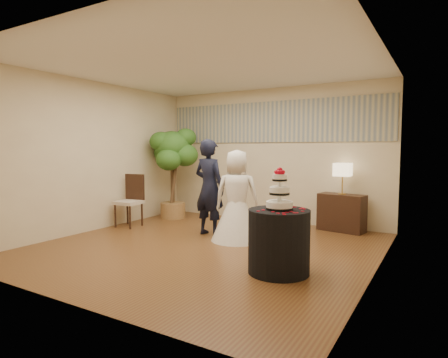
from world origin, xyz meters
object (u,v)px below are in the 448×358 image
Objects in this scene: bride at (237,195)px; table_lamp at (342,179)px; cake_table at (279,241)px; ficus_tree at (172,173)px; wedding_cake at (280,189)px; groom at (209,187)px; console at (342,213)px; side_chair at (128,201)px.

bride is 2.12m from table_lamp.
bride is 2.63× the size of table_lamp.
ficus_tree is at bearing 147.03° from cake_table.
cake_table is 0.66m from wedding_cake.
groom is 0.63m from bride.
groom is 3.27× the size of wedding_cake.
groom is 2.49m from table_lamp.
cake_table reaches higher than console.
groom is at bearing 145.37° from cake_table.
bride is at bearing -129.73° from table_lamp.
console is 3.65m from ficus_tree.
side_chair is (-3.73, -1.73, 0.17)m from console.
wedding_cake is 0.26× the size of ficus_tree.
wedding_cake reaches higher than side_chair.
wedding_cake is (1.85, -1.28, 0.20)m from groom.
ficus_tree is at bearing -23.66° from groom.
wedding_cake is at bearing 152.66° from groom.
wedding_cake is at bearing -21.64° from side_chair.
cake_table is at bearing -21.64° from side_chair.
bride is at bearing 136.39° from wedding_cake.
ficus_tree is at bearing 147.03° from wedding_cake.
console is at bearing 87.87° from cake_table.
table_lamp is at bearing 19.77° from side_chair.
cake_table is 2.81m from console.
cake_table is 3.78m from side_chair.
cake_table is 0.39× the size of ficus_tree.
groom is at bearing 1.57° from side_chair.
side_chair is (-3.62, 1.07, -0.54)m from wedding_cake.
side_chair reaches higher than cake_table.
groom reaches higher than cake_table.
ficus_tree is (-1.58, 0.95, 0.16)m from groom.
console is (0.10, 2.81, -0.05)m from cake_table.
groom is 2.30m from cake_table.
bride is 1.83× the size of console.
groom is at bearing 145.37° from wedding_cake.
groom reaches higher than console.
cake_table is at bearing 117.69° from bride.
side_chair is (-0.19, -1.16, -0.50)m from ficus_tree.
cake_table is 4.14m from ficus_tree.
cake_table is (1.24, -1.18, -0.37)m from bride.
table_lamp is 3.59m from ficus_tree.
bride is 1.75m from cake_table.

